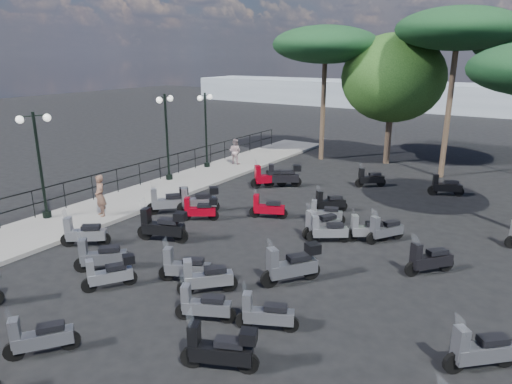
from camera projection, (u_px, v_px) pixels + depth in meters
The scene contains 39 objects.
ground at pixel (227, 248), 15.30m from camera, with size 120.00×120.00×0.00m, color black.
sidewalk at pixel (153, 193), 21.07m from camera, with size 3.00×30.00×0.15m, color slate.
railing at pixel (128, 173), 21.35m from camera, with size 0.04×26.04×1.10m.
lamp_post_0 at pixel (39, 159), 17.09m from camera, with size 0.62×1.14×4.09m.
lamp_post_1 at pixel (167, 132), 22.45m from camera, with size 0.49×1.24×4.27m.
lamp_post_2 at pixel (206, 125), 25.07m from camera, with size 0.36×1.21×4.10m.
woman at pixel (100, 196), 17.72m from camera, with size 0.60×0.39×1.63m, color brown.
pedestrian_far at pixel (235, 151), 26.20m from camera, with size 0.71×0.55×1.46m, color #C8A7A9.
scooter_1 at pixel (101, 257), 13.57m from camera, with size 1.29×1.22×1.34m.
scooter_2 at pixel (84, 234), 15.32m from camera, with size 1.39×1.08×1.32m.
scooter_3 at pixel (163, 226), 15.69m from camera, with size 1.80×0.89×1.49m.
scooter_4 at pixel (199, 201), 18.57m from camera, with size 1.34×1.37×1.39m.
scooter_5 at pixel (283, 176), 22.14m from camera, with size 1.61×1.22×1.47m.
scooter_6 at pixel (39, 338), 9.75m from camera, with size 1.02×1.29×1.23m.
scooter_7 at pixel (110, 274), 12.55m from camera, with size 0.96×1.33×1.20m.
scooter_8 at pixel (185, 267), 12.90m from camera, with size 1.53×0.86×1.30m.
scooter_9 at pixel (200, 210), 17.71m from camera, with size 1.33×0.95×1.20m.
scooter_10 at pixel (329, 203), 18.62m from camera, with size 1.12×1.16×1.21m.
scooter_11 at pixel (268, 178), 22.09m from camera, with size 1.31×1.42×1.45m.
scooter_13 at pixel (206, 278), 12.28m from camera, with size 1.23×1.24×1.31m.
scooter_14 at pixel (292, 265), 12.81m from camera, with size 1.22×1.60×1.46m.
scooter_15 at pixel (267, 208), 17.97m from camera, with size 1.45×0.79×1.23m.
scooter_16 at pixel (325, 214), 17.37m from camera, with size 1.40×0.74×1.18m.
scooter_17 at pixel (370, 179), 22.20m from camera, with size 1.24×1.09×1.24m.
scooter_19 at pixel (220, 349), 9.25m from camera, with size 1.56×0.88×1.32m.
scooter_20 at pixel (204, 306), 11.01m from camera, with size 1.40×0.80×1.20m.
scooter_21 at pixel (367, 230), 15.74m from camera, with size 1.32×0.98×1.23m.
scooter_22 at pixel (321, 224), 16.14m from camera, with size 0.93×1.52×1.33m.
scooter_23 at pixel (445, 186), 20.83m from camera, with size 1.51×0.82×1.28m.
scooter_25 at pixel (480, 351), 9.27m from camera, with size 1.29×1.21×1.33m.
scooter_27 at pixel (385, 230), 15.69m from camera, with size 0.95×1.39×1.26m.
scooter_28 at pixel (429, 260), 13.38m from camera, with size 1.14×1.32×1.31m.
scooter_30 at pixel (169, 201), 18.49m from camera, with size 1.34×1.37×1.39m.
scooter_31 at pixel (328, 231), 15.65m from camera, with size 1.32×0.98×1.23m.
scooter_32 at pixel (266, 314), 10.64m from camera, with size 1.40×0.80×1.20m.
broadleaf_tree at pixel (393, 78), 25.80m from camera, with size 5.82×5.82×7.41m.
pine_0 at pixel (458, 29), 22.04m from camera, with size 5.96×5.96×8.47m.
pine_2 at pixel (326, 45), 26.30m from camera, with size 6.17×6.17×7.85m.
distant_hills at pixel (466, 98), 50.98m from camera, with size 70.00×8.00×3.00m, color gray.
Camera 1 is at (8.49, -11.29, 6.24)m, focal length 32.00 mm.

